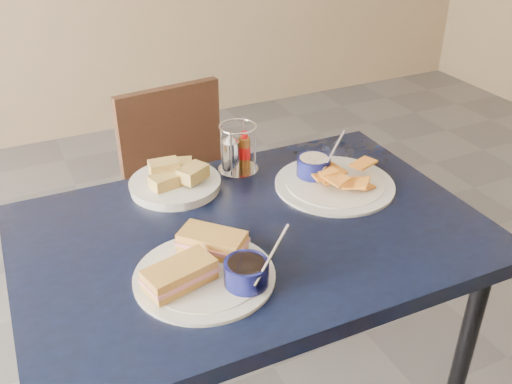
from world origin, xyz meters
name	(u,v)px	position (x,y,z in m)	size (l,w,h in m)	color
dining_table	(252,256)	(0.20, 0.10, 0.67)	(1.08, 0.73, 0.75)	black
chair_far	(186,186)	(0.28, 0.83, 0.47)	(0.42, 0.41, 0.81)	black
sandwich_plate	(209,267)	(0.04, -0.02, 0.77)	(0.31, 0.29, 0.12)	white
plantain_plate	(329,178)	(0.47, 0.20, 0.77)	(0.31, 0.31, 0.12)	white
bread_basket	(175,181)	(0.10, 0.36, 0.77)	(0.23, 0.23, 0.07)	white
condiment_caddy	(236,152)	(0.28, 0.38, 0.81)	(0.11, 0.11, 0.14)	silver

